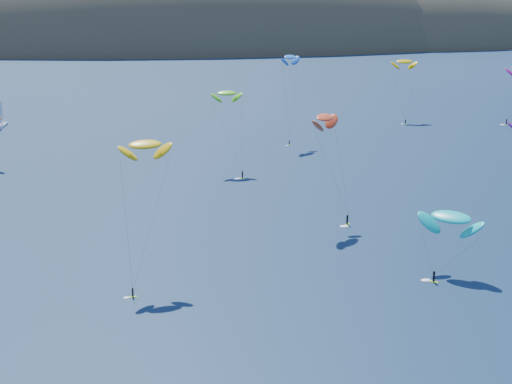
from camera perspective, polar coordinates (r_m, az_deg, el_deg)
The scene contains 8 objects.
island at distance 618.56m, azimuth -2.79°, elevation 11.07°, with size 730.00×300.00×210.00m.
sailboat at distance 259.75m, azimuth -19.71°, elevation 5.14°, with size 10.07×8.70×12.44m.
kitesurfer_2 at distance 117.75m, azimuth -8.87°, elevation 3.76°, with size 8.87×12.83×24.73m.
kitesurfer_3 at distance 187.11m, azimuth -2.36°, elevation 7.90°, with size 7.90×13.81×22.18m.
kitesurfer_4 at distance 218.49m, azimuth 2.76°, elevation 10.73°, with size 8.57×10.12×28.29m.
kitesurfer_5 at distance 125.06m, azimuth 15.33°, elevation -1.96°, with size 11.31×10.71×12.58m.
kitesurfer_9 at distance 144.90m, azimuth 5.54°, elevation 5.94°, with size 9.21×9.65×23.99m.
kitesurfer_11 at distance 262.78m, azimuth 11.78°, elevation 10.18°, with size 9.41×13.54×22.97m.
Camera 1 is at (-27.85, -49.73, 48.00)m, focal length 50.00 mm.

